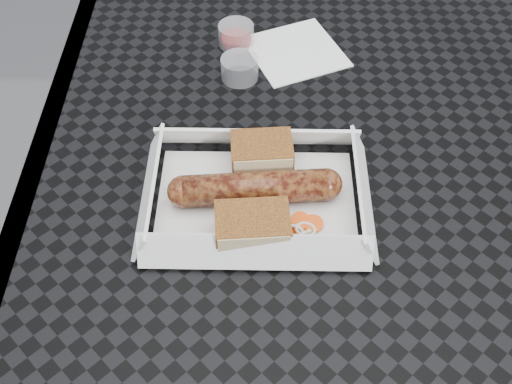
% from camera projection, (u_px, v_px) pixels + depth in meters
% --- Properties ---
extents(patio_table, '(0.80, 0.80, 0.74)m').
position_uv_depth(patio_table, '(355.00, 211.00, 0.81)').
color(patio_table, black).
rests_on(patio_table, ground).
extents(food_tray, '(0.22, 0.15, 0.00)m').
position_uv_depth(food_tray, '(256.00, 201.00, 0.72)').
color(food_tray, white).
rests_on(food_tray, patio_table).
extents(bratwurst, '(0.19, 0.05, 0.04)m').
position_uv_depth(bratwurst, '(255.00, 188.00, 0.71)').
color(bratwurst, brown).
rests_on(bratwurst, food_tray).
extents(bread_near, '(0.07, 0.05, 0.04)m').
position_uv_depth(bread_near, '(262.00, 156.00, 0.73)').
color(bread_near, brown).
rests_on(bread_near, food_tray).
extents(bread_far, '(0.08, 0.06, 0.04)m').
position_uv_depth(bread_far, '(253.00, 229.00, 0.67)').
color(bread_far, brown).
rests_on(bread_far, food_tray).
extents(veg_garnish, '(0.03, 0.03, 0.00)m').
position_uv_depth(veg_garnish, '(302.00, 231.00, 0.69)').
color(veg_garnish, '#FF4F0B').
rests_on(veg_garnish, food_tray).
extents(napkin, '(0.16, 0.16, 0.00)m').
position_uv_depth(napkin, '(295.00, 52.00, 0.90)').
color(napkin, white).
rests_on(napkin, patio_table).
extents(condiment_cup_sauce, '(0.05, 0.05, 0.03)m').
position_uv_depth(condiment_cup_sauce, '(236.00, 35.00, 0.90)').
color(condiment_cup_sauce, maroon).
rests_on(condiment_cup_sauce, patio_table).
extents(condiment_cup_empty, '(0.05, 0.05, 0.03)m').
position_uv_depth(condiment_cup_empty, '(240.00, 68.00, 0.85)').
color(condiment_cup_empty, silver).
rests_on(condiment_cup_empty, patio_table).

